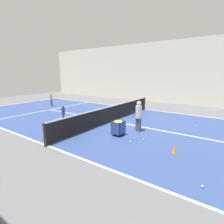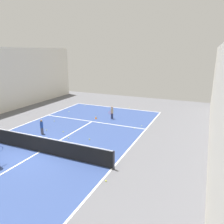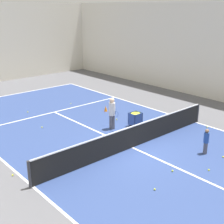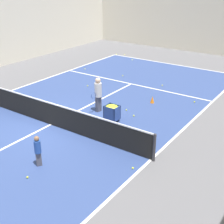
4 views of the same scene
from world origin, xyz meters
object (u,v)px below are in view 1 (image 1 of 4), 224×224
(tennis_net, at_px, (112,113))
(training_cone_0, at_px, (174,149))
(child_midcourt, at_px, (63,112))
(coach_at_net, at_px, (139,114))
(training_cone_1, at_px, (44,107))
(ball_cart, at_px, (118,125))
(player_near_baseline, at_px, (51,99))

(tennis_net, xyz_separation_m, training_cone_0, (2.39, 4.64, -0.36))
(child_midcourt, distance_m, training_cone_0, 7.10)
(coach_at_net, distance_m, training_cone_1, 9.68)
(coach_at_net, relative_size, child_midcourt, 1.47)
(coach_at_net, bearing_deg, tennis_net, -11.28)
(ball_cart, distance_m, training_cone_0, 2.94)
(tennis_net, height_order, coach_at_net, coach_at_net)
(tennis_net, height_order, player_near_baseline, player_near_baseline)
(coach_at_net, bearing_deg, ball_cart, 73.54)
(coach_at_net, relative_size, training_cone_0, 4.70)
(tennis_net, distance_m, training_cone_0, 5.23)
(tennis_net, relative_size, training_cone_1, 39.54)
(ball_cart, height_order, training_cone_0, ball_cart)
(player_near_baseline, distance_m, child_midcourt, 6.38)
(training_cone_0, xyz_separation_m, training_cone_1, (-2.34, -11.97, -0.05))
(ball_cart, bearing_deg, training_cone_0, 81.49)
(ball_cart, bearing_deg, player_near_baseline, -108.18)
(training_cone_1, bearing_deg, tennis_net, 90.37)
(child_midcourt, distance_m, ball_cart, 4.19)
(player_near_baseline, distance_m, coach_at_net, 10.48)
(tennis_net, distance_m, child_midcourt, 3.09)
(coach_at_net, xyz_separation_m, ball_cart, (1.14, -0.53, -0.41))
(player_near_baseline, relative_size, ball_cart, 1.51)
(player_near_baseline, relative_size, child_midcourt, 1.04)
(training_cone_0, distance_m, training_cone_1, 12.20)
(child_midcourt, height_order, training_cone_0, child_midcourt)
(player_near_baseline, xyz_separation_m, coach_at_net, (2.06, 10.27, 0.28))
(player_near_baseline, height_order, coach_at_net, coach_at_net)
(coach_at_net, bearing_deg, training_cone_1, 3.82)
(tennis_net, xyz_separation_m, coach_at_net, (0.82, 2.28, 0.40))
(coach_at_net, bearing_deg, child_midcourt, 21.40)
(child_midcourt, bearing_deg, player_near_baseline, -173.49)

